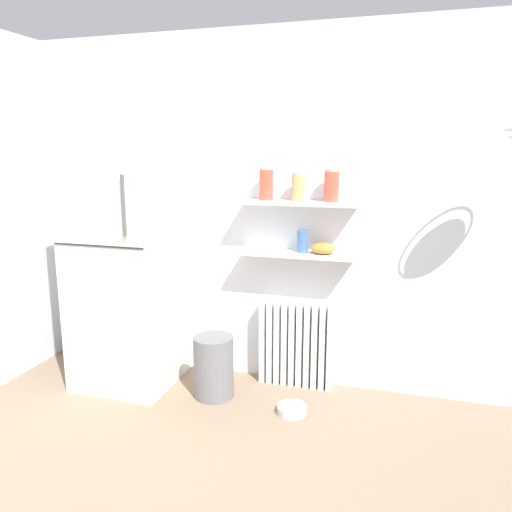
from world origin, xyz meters
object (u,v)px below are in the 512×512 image
storage_jar_0 (266,184)px  storage_jar_2 (332,186)px  refrigerator (127,264)px  vase (303,241)px  shelf_bowl (323,248)px  storage_jar_1 (298,187)px  trash_bin (214,367)px  pet_food_bowl (292,410)px  radiator (296,344)px

storage_jar_0 → storage_jar_2: 0.46m
refrigerator → vase: bearing=10.6°
storage_jar_0 → shelf_bowl: (0.42, 0.00, -0.44)m
storage_jar_0 → storage_jar_1: storage_jar_0 is taller
storage_jar_1 → storage_jar_0: bearing=-180.0°
storage_jar_0 → trash_bin: storage_jar_0 is taller
vase → pet_food_bowl: (0.03, -0.40, -1.09)m
storage_jar_0 → shelf_bowl: size_ratio=1.36×
storage_jar_2 → shelf_bowl: size_ratio=1.31×
storage_jar_1 → shelf_bowl: bearing=0.0°
storage_jar_0 → radiator: bearing=7.4°
refrigerator → shelf_bowl: (1.43, 0.24, 0.16)m
radiator → storage_jar_2: 1.21m
radiator → shelf_bowl: size_ratio=3.75×
trash_bin → pet_food_bowl: (0.60, -0.08, -0.20)m
storage_jar_2 → trash_bin: (-0.76, -0.32, -1.28)m
refrigerator → radiator: size_ratio=2.84×
shelf_bowl → pet_food_bowl: 1.13m
vase → storage_jar_0: bearing=-180.0°
vase → pet_food_bowl: 1.16m
pet_food_bowl → refrigerator: bearing=172.8°
storage_jar_0 → storage_jar_2: size_ratio=1.03×
storage_jar_2 → trash_bin: size_ratio=0.50×
radiator → storage_jar_1: bearing=-90.0°
storage_jar_2 → vase: (-0.19, 0.00, -0.40)m
storage_jar_0 → storage_jar_1: 0.23m
refrigerator → pet_food_bowl: bearing=-7.2°
storage_jar_2 → pet_food_bowl: 1.55m
refrigerator → shelf_bowl: size_ratio=10.62×
storage_jar_1 → trash_bin: size_ratio=0.44×
radiator → vase: vase is taller
vase → pet_food_bowl: size_ratio=0.79×
pet_food_bowl → vase: bearing=94.0°
storage_jar_2 → vase: bearing=180.0°
storage_jar_1 → vase: 0.39m
radiator → shelf_bowl: bearing=-9.1°
storage_jar_1 → shelf_bowl: size_ratio=1.16×
radiator → trash_bin: bearing=-146.1°
radiator → storage_jar_2: storage_jar_2 is taller
radiator → vase: size_ratio=4.01×
refrigerator → storage_jar_2: 1.61m
storage_jar_2 → shelf_bowl: storage_jar_2 is taller
storage_jar_1 → pet_food_bowl: size_ratio=0.99×
shelf_bowl → storage_jar_0: bearing=-180.0°
storage_jar_2 → pet_food_bowl: bearing=-112.3°
radiator → pet_food_bowl: radiator is taller
vase → storage_jar_2: bearing=0.0°
refrigerator → pet_food_bowl: 1.59m
refrigerator → vase: (1.28, 0.24, 0.20)m
storage_jar_2 → vase: 0.44m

